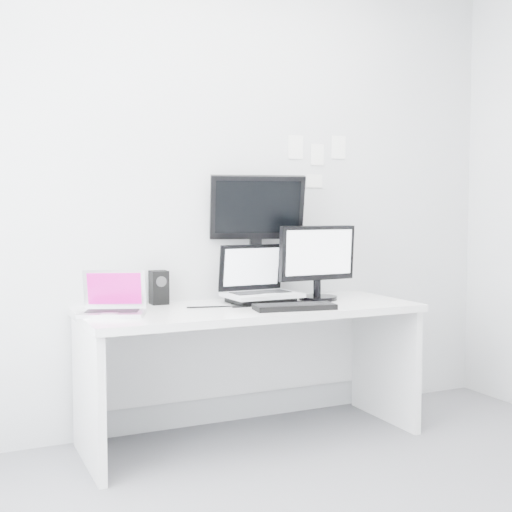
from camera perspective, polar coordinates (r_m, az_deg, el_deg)
name	(u,v)px	position (r m, az deg, el deg)	size (l,w,h in m)	color
back_wall	(226,191)	(3.93, -2.54, 5.43)	(3.60, 3.60, 0.00)	silver
desk	(251,373)	(3.72, -0.42, -9.81)	(1.80, 0.70, 0.73)	white
macbook	(112,292)	(3.39, -12.01, -2.96)	(0.31, 0.23, 0.23)	#ABABAF
speaker	(159,287)	(3.75, -8.15, -2.63)	(0.09, 0.09, 0.18)	black
dell_laptop	(262,273)	(3.76, 0.49, -1.44)	(0.40, 0.31, 0.33)	silver
rear_monitor	(256,236)	(3.90, 0.04, 1.71)	(0.54, 0.19, 0.73)	black
samsung_monitor	(318,261)	(3.89, 5.24, -0.46)	(0.48, 0.22, 0.44)	black
keyboard	(295,307)	(3.53, 3.26, -4.28)	(0.42, 0.15, 0.03)	black
mouse	(320,305)	(3.60, 5.38, -4.09)	(0.10, 0.06, 0.03)	black
wall_note_0	(296,147)	(4.13, 3.34, 9.11)	(0.10, 0.00, 0.14)	white
wall_note_1	(317,155)	(4.20, 5.17, 8.47)	(0.09, 0.00, 0.13)	white
wall_note_2	(338,147)	(4.28, 6.93, 9.04)	(0.10, 0.00, 0.14)	white
wall_note_3	(314,181)	(4.18, 4.91, 6.29)	(0.11, 0.00, 0.08)	white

